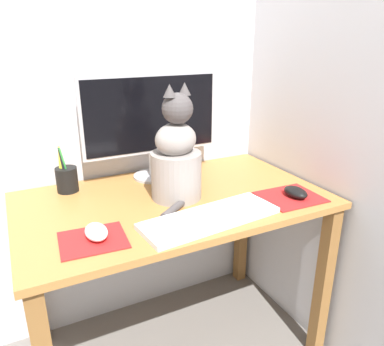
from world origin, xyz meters
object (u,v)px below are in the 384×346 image
computer_mouse_right (296,192)px  cat (176,157)px  monitor (152,120)px  pen_cup (67,179)px  keyboard (210,217)px  computer_mouse_left (96,232)px

computer_mouse_right → cat: (-0.39, 0.20, 0.13)m
monitor → pen_cup: monitor is taller
keyboard → cat: 0.27m
cat → pen_cup: bearing=129.3°
monitor → computer_mouse_left: 0.57m
monitor → cat: monitor is taller
computer_mouse_right → cat: bearing=152.5°
computer_mouse_left → cat: bearing=26.8°
keyboard → computer_mouse_right: (0.37, 0.02, 0.01)m
keyboard → computer_mouse_left: computer_mouse_left is taller
keyboard → computer_mouse_left: 0.36m
computer_mouse_left → pen_cup: pen_cup is taller
monitor → computer_mouse_left: (-0.34, -0.41, -0.22)m
cat → pen_cup: size_ratio=2.34×
monitor → keyboard: monitor is taller
keyboard → computer_mouse_left: bearing=166.3°
pen_cup → keyboard: bearing=-51.2°
computer_mouse_left → computer_mouse_right: 0.73m
computer_mouse_right → cat: 0.46m
keyboard → computer_mouse_right: computer_mouse_right is taller
keyboard → cat: bearing=89.2°
keyboard → cat: (-0.02, 0.22, 0.14)m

